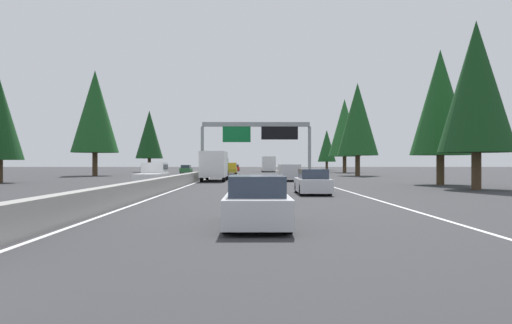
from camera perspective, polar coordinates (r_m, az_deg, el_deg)
ground_plane at (r=66.21m, az=-5.15°, el=-1.69°), size 320.00×320.00×0.00m
median_barrier at (r=86.16m, az=-4.26°, el=-1.02°), size 180.00×0.56×0.90m
shoulder_stripe_right at (r=76.23m, az=4.14°, el=-1.48°), size 160.00×0.16×0.01m
shoulder_stripe_median at (r=76.16m, az=-4.35°, el=-1.48°), size 160.00×0.16×0.01m
sign_gantry_overhead at (r=56.69m, az=0.17°, el=3.28°), size 0.50×12.68×6.51m
sedan_near_center at (r=14.11m, az=0.10°, el=-4.75°), size 4.40×1.80×1.47m
sedan_mid_right at (r=29.07m, az=6.55°, el=-2.36°), size 4.40×1.80×1.47m
box_truck_mid_center at (r=49.99m, az=-4.78°, el=-0.35°), size 8.50×2.40×2.95m
pickup_far_center at (r=82.05m, az=-2.93°, el=-0.74°), size 5.60×2.00×1.86m
minivan_far_right at (r=50.08m, az=3.86°, el=-1.11°), size 5.00×1.95×1.69m
bus_distant_b at (r=102.02m, az=1.43°, el=-0.17°), size 11.50×2.55×3.10m
sedan_far_left at (r=111.09m, az=-2.39°, el=-0.70°), size 4.40×1.80×1.47m
sedan_distant_a at (r=123.81m, az=1.14°, el=-0.64°), size 4.40×1.80×1.47m
oncoming_near at (r=42.08m, az=-11.78°, el=-1.35°), size 5.60×2.00×1.86m
oncoming_far at (r=89.48m, az=-8.08°, el=-0.84°), size 4.40×1.80×1.47m
conifer_right_foreground at (r=37.36m, az=24.09°, el=7.95°), size 5.11×5.11×11.61m
conifer_right_near at (r=44.06m, az=20.51°, el=6.46°), size 4.97×4.97×11.29m
conifer_right_mid at (r=71.50m, az=11.65°, el=4.86°), size 5.80×5.80×13.18m
conifer_right_far at (r=94.53m, az=10.19°, el=3.91°), size 6.11×6.11×13.88m
conifer_right_distant at (r=116.83m, az=8.17°, el=1.86°), size 4.23×4.23×9.62m
conifer_left_mid at (r=74.06m, az=-18.10°, el=5.57°), size 6.62×6.62×15.04m
conifer_left_far at (r=102.27m, az=-12.21°, el=3.12°), size 5.48×5.48×12.46m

